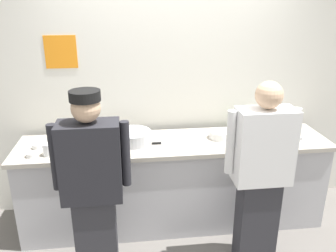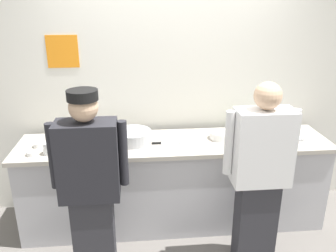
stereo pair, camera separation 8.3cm
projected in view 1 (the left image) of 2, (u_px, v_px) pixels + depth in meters
The scene contains 15 objects.
ground_plane at pixel (179, 242), 3.35m from camera, with size 9.00×9.00×0.00m, color slate.
wall_back at pixel (169, 87), 3.65m from camera, with size 4.71×0.11×2.65m.
prep_counter at pixel (174, 182), 3.52m from camera, with size 3.00×0.67×0.90m.
chef_near_left at pixel (93, 187), 2.64m from camera, with size 0.59×0.24×1.61m.
chef_center at pixel (261, 173), 2.85m from camera, with size 0.60×0.24×1.62m.
plate_stack_front at pixel (85, 142), 3.28m from camera, with size 0.24×0.24×0.06m.
plate_stack_rear at pixel (220, 135), 3.44m from camera, with size 0.21×0.21×0.07m.
mixing_bowl_steel at pixel (132, 137), 3.32m from camera, with size 0.36×0.36×0.11m, color #B7BABF.
sheet_tray at pixel (271, 136), 3.47m from camera, with size 0.51×0.30×0.02m, color #B7BABF.
squeeze_bottle_primary at pixel (241, 122), 3.61m from camera, with size 0.05×0.05×0.20m.
ramekin_green_sauce at pixel (31, 154), 3.04m from camera, with size 0.09×0.09×0.04m.
ramekin_yellow_sauce at pixel (68, 149), 3.14m from camera, with size 0.11×0.11×0.04m.
ramekin_red_sauce at pixel (37, 146), 3.21m from camera, with size 0.09×0.09×0.04m.
deli_cup at pixel (48, 150), 3.05m from camera, with size 0.09×0.09×0.11m, color white.
chefs_knife at pixel (164, 143), 3.31m from camera, with size 0.28×0.03×0.02m.
Camera 1 is at (-0.44, -2.72, 2.21)m, focal length 37.32 mm.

